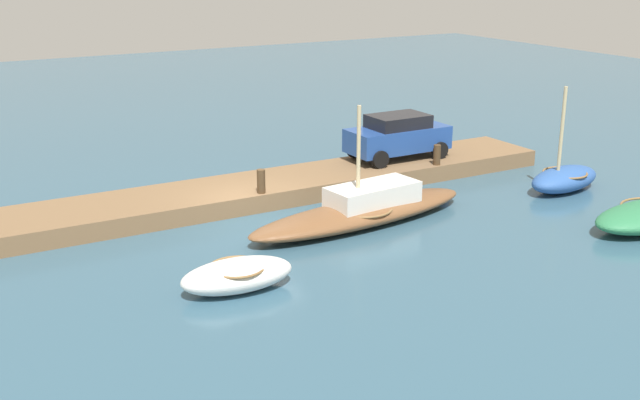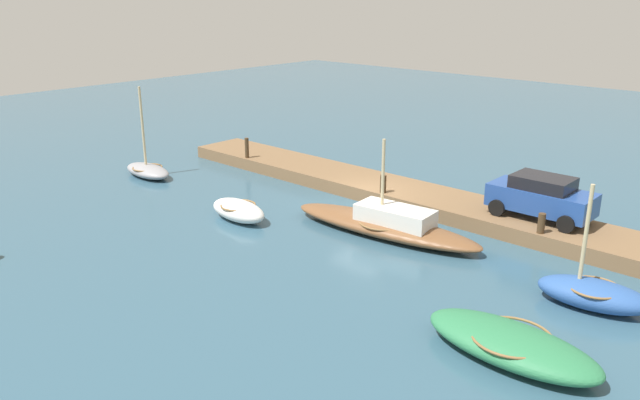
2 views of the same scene
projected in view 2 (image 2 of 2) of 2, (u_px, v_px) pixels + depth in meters
name	position (u px, v px, depth m)	size (l,w,h in m)	color
ground_plane	(367.00, 206.00, 27.29)	(84.00, 84.00, 0.00)	#33566B
dock_platform	(390.00, 191.00, 28.37)	(24.25, 2.87, 0.59)	brown
rowboat_grey	(148.00, 170.00, 31.43)	(3.19, 1.52, 4.46)	#939399
motorboat_green	(511.00, 344.00, 15.89)	(4.65, 2.09, 0.80)	#2D7A4C
dinghy_white	(238.00, 210.00, 25.52)	(2.94, 1.53, 0.80)	white
rowboat_blue	(593.00, 293.00, 18.45)	(3.37, 1.98, 3.70)	#2D569E
sailboat_brown	(386.00, 224.00, 23.94)	(8.08, 2.70, 3.69)	brown
mooring_post_west	(541.00, 223.00, 22.52)	(0.26, 0.26, 0.73)	#47331E
mooring_post_mid_west	(383.00, 184.00, 27.01)	(0.27, 0.27, 0.78)	#47331E
mooring_post_mid_east	(247.00, 148.00, 32.58)	(0.21, 0.21, 1.04)	#47331E
parked_car	(541.00, 196.00, 23.85)	(3.83, 1.90, 1.65)	#234793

